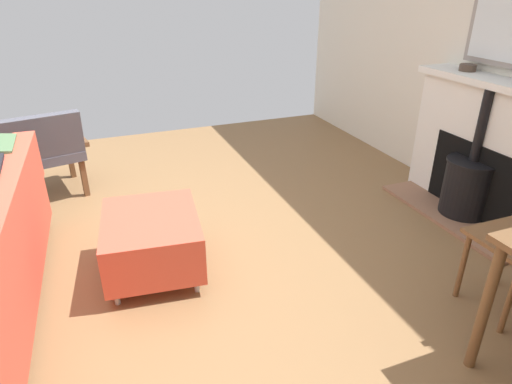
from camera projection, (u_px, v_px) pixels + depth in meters
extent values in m
cube|color=olive|center=(126.00, 269.00, 2.87)|extent=(5.81, 5.52, 0.01)
cube|color=silver|center=(512.00, 21.00, 3.20)|extent=(0.12, 5.52, 2.85)
cube|color=#93664C|center=(448.00, 217.00, 3.47)|extent=(0.31, 1.28, 0.03)
cube|color=white|center=(489.00, 154.00, 3.34)|extent=(0.25, 1.35, 1.01)
cube|color=black|center=(473.00, 179.00, 3.39)|extent=(0.06, 0.80, 0.56)
cylinder|color=black|center=(467.00, 188.00, 3.41)|extent=(0.36, 0.36, 0.42)
cylinder|color=black|center=(473.00, 162.00, 3.31)|extent=(0.38, 0.38, 0.02)
cylinder|color=black|center=(482.00, 126.00, 3.19)|extent=(0.07, 0.07, 0.53)
cube|color=white|center=(504.00, 84.00, 3.11)|extent=(0.30, 1.43, 0.05)
cylinder|color=#47382D|center=(468.00, 68.00, 3.41)|extent=(0.13, 0.13, 0.05)
torus|color=#47382D|center=(468.00, 65.00, 3.40)|extent=(0.13, 0.13, 0.01)
cylinder|color=#B2B2B7|center=(40.00, 230.00, 3.22)|extent=(0.04, 0.04, 0.10)
cube|color=#D14C38|center=(7.00, 221.00, 2.26)|extent=(0.22, 2.04, 0.33)
cube|color=#4C6B47|center=(8.00, 169.00, 2.87)|extent=(0.16, 0.37, 0.38)
cylinder|color=#B2B2B7|center=(119.00, 247.00, 3.02)|extent=(0.04, 0.04, 0.09)
cylinder|color=#B2B2B7|center=(117.00, 298.00, 2.54)|extent=(0.04, 0.04, 0.09)
cylinder|color=#B2B2B7|center=(186.00, 238.00, 3.13)|extent=(0.04, 0.04, 0.09)
cylinder|color=#B2B2B7|center=(197.00, 285.00, 2.65)|extent=(0.04, 0.04, 0.09)
cube|color=#D14C38|center=(152.00, 239.00, 2.75)|extent=(0.65, 0.76, 0.30)
cube|color=brown|center=(70.00, 160.00, 4.12)|extent=(0.05, 0.05, 0.35)
cube|color=brown|center=(10.00, 172.00, 3.86)|extent=(0.05, 0.05, 0.35)
cube|color=brown|center=(84.00, 177.00, 3.76)|extent=(0.05, 0.05, 0.35)
cube|color=brown|center=(18.00, 191.00, 3.51)|extent=(0.05, 0.05, 0.35)
cube|color=#4C4C56|center=(42.00, 153.00, 3.73)|extent=(0.71, 0.68, 0.08)
cube|color=#4C4C56|center=(42.00, 137.00, 3.45)|extent=(0.61, 0.24, 0.35)
cube|color=brown|center=(79.00, 136.00, 3.85)|extent=(0.15, 0.53, 0.04)
cylinder|color=brown|center=(485.00, 309.00, 2.01)|extent=(0.05, 0.05, 0.70)
cylinder|color=brown|center=(504.00, 254.00, 2.64)|extent=(0.03, 0.03, 0.44)
cylinder|color=brown|center=(463.00, 266.00, 2.53)|extent=(0.03, 0.03, 0.44)
cylinder|color=brown|center=(510.00, 300.00, 2.26)|extent=(0.03, 0.03, 0.44)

